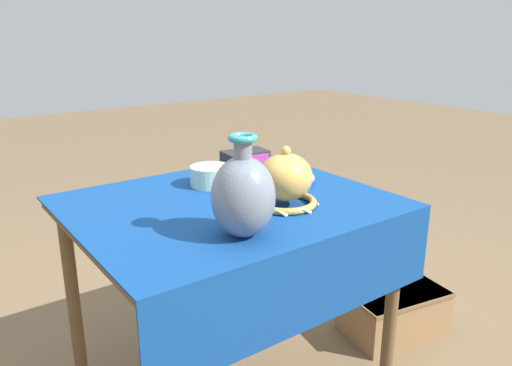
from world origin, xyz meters
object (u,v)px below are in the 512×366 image
vase_dome_bell (285,181)px  mosaic_tile_box (245,161)px  pot_squat_celadon (211,176)px  bowl_shallow_porcelain (298,178)px  wooden_crate (393,309)px  vase_tall_bulbous (243,195)px

vase_dome_bell → mosaic_tile_box: (0.12, 0.38, -0.04)m
pot_squat_celadon → bowl_shallow_porcelain: (0.25, -0.18, -0.01)m
mosaic_tile_box → vase_dome_bell: bearing=-101.4°
wooden_crate → vase_dome_bell: bearing=-161.8°
vase_tall_bulbous → wooden_crate: 1.24m
mosaic_tile_box → pot_squat_celadon: (-0.20, -0.07, -0.01)m
bowl_shallow_porcelain → wooden_crate: 0.87m
mosaic_tile_box → wooden_crate: mosaic_tile_box is taller
bowl_shallow_porcelain → wooden_crate: (0.54, -0.04, -0.69)m
mosaic_tile_box → pot_squat_celadon: mosaic_tile_box is taller
mosaic_tile_box → pot_squat_celadon: 0.21m
mosaic_tile_box → wooden_crate: (0.59, -0.29, -0.70)m
vase_dome_bell → wooden_crate: 1.03m
vase_tall_bulbous → bowl_shallow_porcelain: size_ratio=2.44×
pot_squat_celadon → wooden_crate: (0.78, -0.21, -0.70)m
vase_tall_bulbous → mosaic_tile_box: bearing=54.7°
vase_tall_bulbous → vase_dome_bell: 0.27m
vase_dome_bell → bowl_shallow_porcelain: (0.17, 0.13, -0.05)m
vase_dome_bell → pot_squat_celadon: bearing=104.0°
bowl_shallow_porcelain → wooden_crate: bowl_shallow_porcelain is taller
vase_dome_bell → mosaic_tile_box: 0.40m
mosaic_tile_box → bowl_shallow_porcelain: 0.25m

